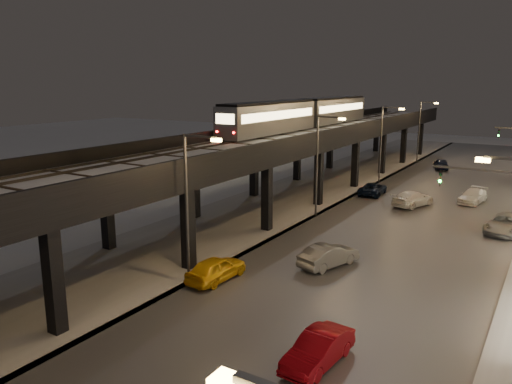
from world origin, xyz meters
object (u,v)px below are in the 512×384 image
Objects in this scene: car_far_white at (441,164)px; car_onc_silver at (318,351)px; car_mid_dark at (413,199)px; car_near_white at (329,256)px; subway_train at (305,113)px; car_onc_white at (473,197)px; car_taxi at (216,269)px; car_onc_dark at (506,225)px; car_mid_silver at (373,189)px.

car_far_white is 1.01× the size of car_onc_silver.
car_far_white is (-2.04, 22.92, -0.01)m from car_mid_dark.
car_far_white is (-1.55, 42.06, -0.01)m from car_near_white.
subway_train is 7.16× the size of car_onc_white.
car_far_white is 53.35m from car_onc_silver.
car_taxi is 10.54m from car_onc_silver.
car_taxi is at bearing -115.97° from car_onc_dark.
car_mid_silver is at bearing -88.06° from car_taxi.
car_mid_silver is 20.32m from car_far_white.
car_taxi is 25.45m from car_mid_dark.
car_mid_dark reaches higher than car_onc_white.
car_far_white is at bearing 118.13° from car_onc_white.
car_mid_silver is at bearing -162.03° from car_onc_white.
subway_train is at bearing -174.79° from car_onc_white.
car_taxi is 1.02× the size of car_far_white.
car_mid_dark is (14.33, -5.42, -7.49)m from subway_train.
car_mid_dark is at bearing 77.50° from car_far_white.
car_mid_dark is 1.21× the size of car_onc_silver.
subway_train is 7.70× the size of car_far_white.
car_far_white is at bearing -67.12° from car_mid_dark.
car_onc_silver reaches higher than car_onc_white.
subway_train is at bearing 164.81° from car_onc_dark.
car_onc_silver is at bearing 101.50° from car_mid_silver.
car_onc_dark is 10.28m from car_onc_white.
car_taxi is 0.86× the size of car_mid_dark.
car_far_white is 19.61m from car_onc_white.
car_mid_silver is 34.05m from car_onc_silver.
subway_train is 26.31m from car_onc_dark.
car_near_white is 22.39m from car_mid_silver.
subway_train is 20.53m from car_onc_white.
car_far_white is at bearing 54.92° from subway_train.
car_onc_silver is at bearing 114.94° from car_mid_dark.
car_onc_silver is (3.78, -30.12, -0.04)m from car_mid_dark.
car_near_white is (4.88, 5.74, -0.00)m from car_taxi.
car_onc_silver is (4.27, -10.97, -0.05)m from car_near_white.
car_mid_dark is at bearing -128.44° from car_onc_white.
car_taxi reaches higher than car_onc_silver.
car_far_white is (3.33, 47.80, -0.02)m from car_taxi.
car_onc_white is (0.96, 34.64, -0.03)m from car_onc_silver.
car_mid_silver is (-4.43, 21.95, -0.09)m from car_near_white.
subway_train is 7.53× the size of car_taxi.
car_mid_silver is 1.10× the size of car_far_white.
car_onc_white is at bearing -2.70° from subway_train.
car_onc_dark is (10.68, -27.91, 0.00)m from car_far_white.
car_onc_white is (-3.90, 9.51, -0.06)m from car_onc_dark.
car_taxi reaches higher than car_onc_white.
car_taxi reaches higher than car_near_white.
car_mid_silver is 9.81m from car_onc_white.
car_near_white is 1.07× the size of car_onc_silver.
car_far_white is at bearing -101.44° from car_mid_silver.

